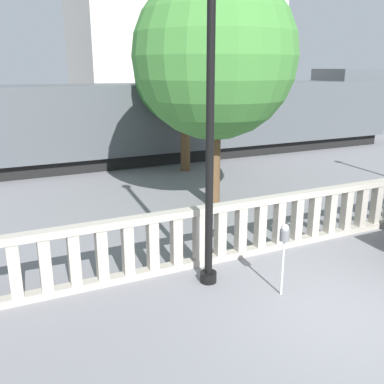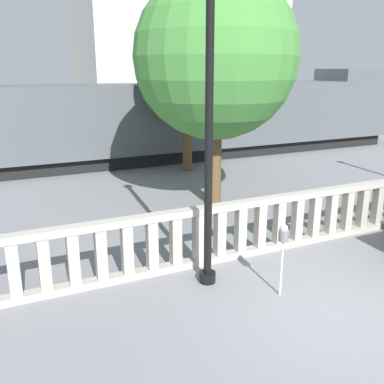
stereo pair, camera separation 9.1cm
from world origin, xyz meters
name	(u,v)px [view 1 (the left image)]	position (x,y,z in m)	size (l,w,h in m)	color
ground_plane	(337,314)	(0.00, 0.00, 0.00)	(160.00, 160.00, 0.00)	slate
balustrade	(251,227)	(0.00, 2.67, 0.63)	(16.27, 0.24, 1.26)	#ADA599
lamppost	(210,118)	(-1.42, 1.93, 3.12)	(0.32, 0.32, 6.06)	black
parking_meter	(284,238)	(-0.45, 0.94, 1.09)	(0.17, 0.17, 1.35)	silver
train_near	(114,123)	(-0.09, 12.93, 1.75)	(29.06, 2.74, 3.92)	black
building_block	(173,42)	(7.94, 25.39, 5.78)	(13.72, 8.51, 11.55)	beige
tree_left	(215,57)	(0.99, 6.23, 4.24)	(4.57, 4.57, 6.54)	brown
tree_right	(185,75)	(2.08, 10.57, 3.70)	(3.83, 3.83, 5.64)	brown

